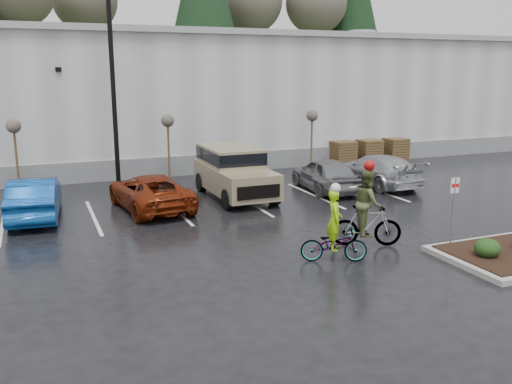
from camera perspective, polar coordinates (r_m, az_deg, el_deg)
name	(u,v)px	position (r m, az deg, el deg)	size (l,w,h in m)	color
ground	(342,270)	(14.66, 9.00, -8.12)	(120.00, 120.00, 0.00)	black
warehouse	(157,95)	(34.44, -10.36, 9.98)	(60.50, 15.50, 7.20)	#ADAFB2
wooded_ridge	(108,92)	(57.15, -15.31, 10.11)	(80.00, 25.00, 6.00)	#27421B
lamppost	(111,57)	(23.87, -14.97, 13.53)	(0.50, 1.00, 9.22)	black
sapling_west	(14,130)	(24.78, -24.13, 5.95)	(0.60, 0.60, 3.20)	#482E1C
sapling_mid	(168,124)	(25.42, -9.27, 7.03)	(0.60, 0.60, 3.20)	#482E1C
sapling_east	(312,119)	(28.08, 5.92, 7.66)	(0.60, 0.60, 3.20)	#482E1C
pallet_stack_a	(343,153)	(30.43, 9.10, 4.06)	(1.20, 1.20, 1.35)	#482E1C
pallet_stack_b	(369,151)	(31.34, 11.77, 4.20)	(1.20, 1.20, 1.35)	#482E1C
pallet_stack_c	(395,150)	(32.38, 14.42, 4.33)	(1.20, 1.20, 1.35)	#482E1C
shrub_a	(487,248)	(16.20, 23.18, -5.44)	(0.70, 0.70, 0.52)	black
fire_lane_sign	(454,204)	(16.63, 20.08, -1.17)	(0.30, 0.05, 2.20)	gray
car_blue	(35,198)	(20.72, -22.25, -0.59)	(1.58, 4.53, 1.49)	navy
car_red	(150,192)	(20.89, -11.10, 0.02)	(2.22, 4.82, 1.34)	maroon
suv_tan	(235,173)	(22.32, -2.21, 2.01)	(2.20, 5.10, 2.06)	gray
car_grey	(325,174)	(23.82, 7.28, 1.89)	(1.75, 4.35, 1.48)	slate
car_far_silver	(376,170)	(25.32, 12.54, 2.27)	(2.00, 4.92, 1.43)	#B4B8BC
cyclist_hivis	(334,237)	(15.06, 8.21, -4.74)	(1.93, 1.30, 2.21)	#3F3F44
cyclist_olive	(367,216)	(16.48, 11.61, -2.46)	(2.08, 1.33, 2.61)	#3F3F44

